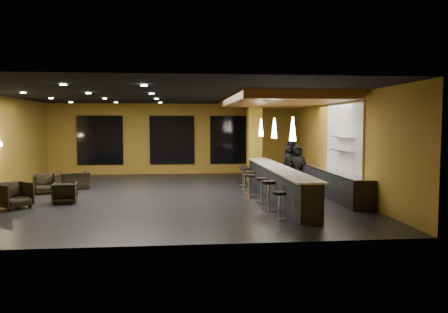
{
  "coord_description": "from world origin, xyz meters",
  "views": [
    {
      "loc": [
        0.42,
        -15.37,
        2.49
      ],
      "look_at": [
        2.0,
        0.5,
        1.3
      ],
      "focal_mm": 35.0,
      "sensor_mm": 36.0,
      "label": 1
    }
  ],
  "objects": [
    {
      "name": "wall_shelf_upper",
      "position": [
        5.82,
        -1.2,
        2.05
      ],
      "size": [
        0.3,
        1.5,
        0.03
      ],
      "primitive_type": "cube",
      "color": "silver",
      "rests_on": "wall_right"
    },
    {
      "name": "tile_backsplash",
      "position": [
        5.96,
        -1.0,
        2.0
      ],
      "size": [
        0.06,
        3.2,
        2.4
      ],
      "primitive_type": "cube",
      "color": "white",
      "rests_on": "wall_right"
    },
    {
      "name": "armchair_d",
      "position": [
        -3.61,
        1.72,
        0.33
      ],
      "size": [
        1.26,
        1.17,
        0.67
      ],
      "primitive_type": "imported",
      "rotation": [
        0.0,
        0.0,
        3.46
      ],
      "color": "black",
      "rests_on": "floor"
    },
    {
      "name": "armchair_c",
      "position": [
        -4.46,
        0.74,
        0.35
      ],
      "size": [
        0.97,
        0.98,
        0.71
      ],
      "primitive_type": "imported",
      "rotation": [
        0.0,
        0.0,
        0.33
      ],
      "color": "black",
      "rests_on": "floor"
    },
    {
      "name": "bar_stool_0",
      "position": [
        2.96,
        -4.36,
        0.48
      ],
      "size": [
        0.38,
        0.38,
        0.74
      ],
      "rotation": [
        0.0,
        0.0,
        -0.35
      ],
      "color": "silver",
      "rests_on": "floor"
    },
    {
      "name": "window_right",
      "position": [
        3.0,
        6.44,
        1.7
      ],
      "size": [
        2.2,
        0.06,
        2.4
      ],
      "primitive_type": "cube",
      "color": "black",
      "rests_on": "wall_back"
    },
    {
      "name": "bar_stool_2",
      "position": [
        2.93,
        -2.07,
        0.53
      ],
      "size": [
        0.42,
        0.42,
        0.82
      ],
      "rotation": [
        0.0,
        0.0,
        0.38
      ],
      "color": "silver",
      "rests_on": "floor"
    },
    {
      "name": "pendant_0",
      "position": [
        3.65,
        -3.0,
        2.35
      ],
      "size": [
        0.2,
        0.2,
        0.7
      ],
      "primitive_type": "cone",
      "color": "white",
      "rests_on": "wood_soffit"
    },
    {
      "name": "bar_stool_6",
      "position": [
        2.98,
        2.37,
        0.48
      ],
      "size": [
        0.38,
        0.38,
        0.75
      ],
      "rotation": [
        0.0,
        0.0,
        0.09
      ],
      "color": "silver",
      "rests_on": "floor"
    },
    {
      "name": "ceiling",
      "position": [
        0.0,
        0.0,
        3.55
      ],
      "size": [
        12.0,
        13.0,
        0.1
      ],
      "primitive_type": "cube",
      "color": "black"
    },
    {
      "name": "bar_stool_3",
      "position": [
        2.73,
        -0.86,
        0.5
      ],
      "size": [
        0.4,
        0.4,
        0.79
      ],
      "rotation": [
        0.0,
        0.0,
        0.13
      ],
      "color": "silver",
      "rests_on": "floor"
    },
    {
      "name": "armchair_b",
      "position": [
        -3.21,
        -1.36,
        0.33
      ],
      "size": [
        0.79,
        0.8,
        0.66
      ],
      "primitive_type": "imported",
      "rotation": [
        0.0,
        0.0,
        3.26
      ],
      "color": "black",
      "rests_on": "floor"
    },
    {
      "name": "bar_stool_4",
      "position": [
        2.94,
        0.26,
        0.48
      ],
      "size": [
        0.38,
        0.38,
        0.76
      ],
      "rotation": [
        0.0,
        0.0,
        -0.15
      ],
      "color": "silver",
      "rests_on": "floor"
    },
    {
      "name": "wall_front",
      "position": [
        0.0,
        -6.55,
        1.75
      ],
      "size": [
        12.0,
        0.1,
        3.5
      ],
      "primitive_type": "cube",
      "color": "olive",
      "rests_on": "floor"
    },
    {
      "name": "bar_counter",
      "position": [
        3.65,
        -1.0,
        0.5
      ],
      "size": [
        0.6,
        8.0,
        1.0
      ],
      "primitive_type": "cube",
      "color": "black",
      "rests_on": "floor"
    },
    {
      "name": "prep_top",
      "position": [
        5.65,
        -0.5,
        0.89
      ],
      "size": [
        0.72,
        6.0,
        0.03
      ],
      "primitive_type": "cube",
      "color": "silver",
      "rests_on": "prep_counter"
    },
    {
      "name": "pendant_2",
      "position": [
        3.65,
        2.0,
        2.35
      ],
      "size": [
        0.2,
        0.2,
        0.7
      ],
      "primitive_type": "cone",
      "color": "white",
      "rests_on": "wood_soffit"
    },
    {
      "name": "staff_a",
      "position": [
        4.77,
        1.87,
        0.81
      ],
      "size": [
        0.68,
        0.56,
        1.62
      ],
      "primitive_type": "imported",
      "rotation": [
        0.0,
        0.0,
        0.33
      ],
      "color": "black",
      "rests_on": "floor"
    },
    {
      "name": "column",
      "position": [
        3.65,
        3.6,
        1.75
      ],
      "size": [
        0.6,
        0.6,
        3.5
      ],
      "primitive_type": "cube",
      "color": "olive",
      "rests_on": "floor"
    },
    {
      "name": "staff_c",
      "position": [
        5.1,
        1.75,
        0.83
      ],
      "size": [
        0.88,
        0.64,
        1.65
      ],
      "primitive_type": "imported",
      "rotation": [
        0.0,
        0.0,
        -0.15
      ],
      "color": "black",
      "rests_on": "floor"
    },
    {
      "name": "bar_stool_5",
      "position": [
        2.88,
        1.22,
        0.51
      ],
      "size": [
        0.41,
        0.41,
        0.8
      ],
      "rotation": [
        0.0,
        0.0,
        0.32
      ],
      "color": "silver",
      "rests_on": "floor"
    },
    {
      "name": "prep_counter",
      "position": [
        5.65,
        -0.5,
        0.43
      ],
      "size": [
        0.7,
        6.0,
        0.86
      ],
      "primitive_type": "cube",
      "color": "black",
      "rests_on": "floor"
    },
    {
      "name": "wood_soffit",
      "position": [
        4.0,
        1.0,
        3.36
      ],
      "size": [
        3.6,
        8.0,
        0.28
      ],
      "primitive_type": "cube",
      "color": "#925E2A",
      "rests_on": "ceiling"
    },
    {
      "name": "window_left",
      "position": [
        -3.5,
        6.44,
        1.7
      ],
      "size": [
        2.2,
        0.06,
        2.4
      ],
      "primitive_type": "cube",
      "color": "black",
      "rests_on": "wall_back"
    },
    {
      "name": "floor",
      "position": [
        0.0,
        0.0,
        -0.05
      ],
      "size": [
        12.0,
        13.0,
        0.1
      ],
      "primitive_type": "cube",
      "color": "black",
      "rests_on": "ground"
    },
    {
      "name": "window_center",
      "position": [
        0.0,
        6.44,
        1.7
      ],
      "size": [
        2.2,
        0.06,
        2.4
      ],
      "primitive_type": "cube",
      "color": "black",
      "rests_on": "wall_back"
    },
    {
      "name": "staff_b",
      "position": [
        4.95,
        2.02,
        0.91
      ],
      "size": [
        0.93,
        0.75,
        1.83
      ],
      "primitive_type": "imported",
      "rotation": [
        0.0,
        0.0,
        0.06
      ],
      "color": "black",
      "rests_on": "floor"
    },
    {
      "name": "bar_top",
      "position": [
        3.65,
        -1.0,
        1.02
      ],
      "size": [
        0.78,
        8.1,
        0.05
      ],
      "primitive_type": "cube",
      "color": "silver",
      "rests_on": "bar_counter"
    },
    {
      "name": "wall_shelf_lower",
      "position": [
        5.82,
        -1.2,
        1.6
      ],
      "size": [
        0.3,
        1.5,
        0.03
      ],
      "primitive_type": "cube",
      "color": "silver",
      "rests_on": "wall_right"
    },
    {
      "name": "armchair_a",
      "position": [
        -4.49,
        -2.09,
        0.39
      ],
      "size": [
        1.19,
        1.18,
        0.78
      ],
      "primitive_type": "imported",
      "rotation": [
        0.0,
        0.0,
        0.88
      ],
      "color": "black",
      "rests_on": "floor"
    },
    {
      "name": "bar_stool_1",
      "position": [
        2.92,
        -3.15,
        0.56
      ],
      "size": [
        0.44,
        0.44,
        0.87
      ],
      "rotation": [
        0.0,
        0.0,
        0.31
      ],
      "color": "silver",
      "rests_on": "floor"
    },
    {
      "name": "wall_right",
      "position": [
        6.05,
        0.0,
        1.75
      ],
      "size": [
        0.1,
        13.0,
        3.5
      ],
      "primitive_type": "cube",
      "color": "olive",
      "rests_on": "floor"
    },
    {
      "name": "wall_back",
      "position": [
        0.0,
        6.55,
        1.75
      ],
      "size": [
        12.0,
        0.1,
        3.5
      ],
      "primitive_type": "cube",
      "color": "olive",
      "rests_on": "floor"
    },
    {
      "name": "pendant_1",
      "position": [
        3.65,
        -0.5,
        2.35
      ],
      "size": [
        0.2,
        0.2,
        0.7
      ],
      "primitive_type": "cone",
      "color": "white",
      "rests_on": "wood_soffit"
    }
  ]
}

